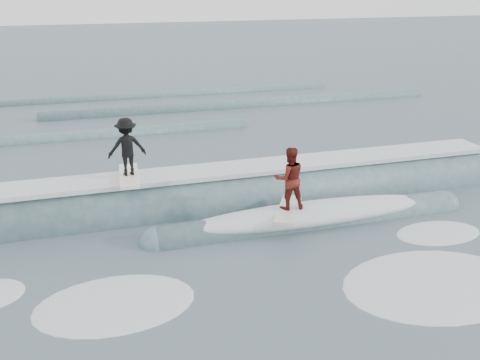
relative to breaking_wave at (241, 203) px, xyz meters
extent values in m
plane|color=#3E525A|center=(-0.23, -4.86, -0.04)|extent=(160.00, 160.00, 0.00)
cylinder|color=#375E5D|center=(-0.23, 0.29, -0.04)|extent=(20.18, 2.04, 2.04)
cylinder|color=#375E5D|center=(1.57, -1.91, -0.04)|extent=(9.00, 0.94, 0.94)
sphere|color=#375E5D|center=(-2.93, -1.91, -0.04)|extent=(0.94, 0.94, 0.94)
sphere|color=#375E5D|center=(6.07, -1.91, -0.04)|extent=(0.94, 0.94, 0.94)
cube|color=white|center=(-0.23, 0.29, 1.04)|extent=(18.00, 1.30, 0.14)
ellipsoid|color=white|center=(1.57, -1.91, 0.26)|extent=(7.60, 1.30, 0.60)
cube|color=white|center=(-3.36, 0.29, 1.16)|extent=(0.68, 2.03, 0.10)
imported|color=black|center=(-3.36, 0.29, 2.06)|extent=(1.15, 0.72, 1.70)
cube|color=silver|center=(0.84, -1.91, 0.47)|extent=(1.45, 2.02, 0.10)
imported|color=#53150F|center=(0.84, -1.91, 1.42)|extent=(0.92, 0.75, 1.80)
ellipsoid|color=white|center=(4.71, -3.53, -0.04)|extent=(2.69, 1.83, 0.10)
ellipsoid|color=white|center=(2.97, -5.80, -0.04)|extent=(3.90, 2.66, 0.10)
ellipsoid|color=white|center=(-4.22, -4.49, -0.04)|extent=(2.95, 2.01, 0.10)
cylinder|color=#375E5D|center=(4.28, 13.14, -0.04)|extent=(22.00, 0.80, 0.80)
cylinder|color=#375E5D|center=(-0.22, 17.14, -0.04)|extent=(22.00, 0.60, 0.60)
camera|label=1|loc=(-4.45, -14.83, 6.62)|focal=40.00mm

